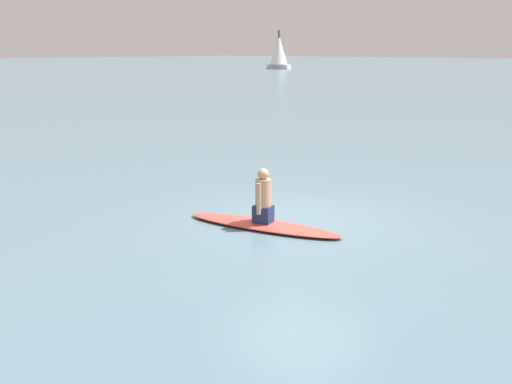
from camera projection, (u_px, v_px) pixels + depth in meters
ground_plane at (301, 219)px, 10.40m from camera, size 400.00×400.00×0.00m
surfboard at (263, 225)px, 9.91m from camera, size 1.39×3.03×0.10m
person_paddler at (263, 198)px, 9.79m from camera, size 0.43×0.38×0.97m
sailboat_distant at (279, 51)px, 89.67m from camera, size 3.11×4.10×6.02m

